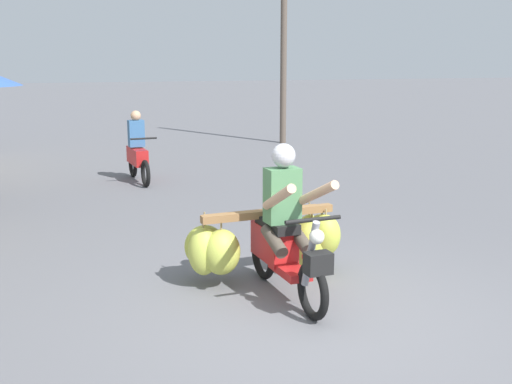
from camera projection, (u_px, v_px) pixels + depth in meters
ground_plane at (323, 321)px, 5.87m from camera, size 120.00×120.00×0.00m
motorbike_main_loaded at (276, 240)px, 6.74m from camera, size 1.84×1.84×1.58m
motorbike_distant_ahead_left at (137, 153)px, 12.39m from camera, size 0.50×1.62×1.40m
utility_pole at (284, 39)px, 17.51m from camera, size 0.18×0.18×5.83m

